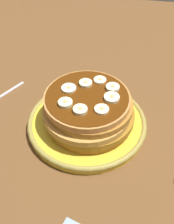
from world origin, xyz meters
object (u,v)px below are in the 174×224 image
banana_slice_2 (102,110)px  banana_slice_5 (80,110)px  banana_slice_1 (65,103)px  banana_slice_6 (112,98)px  banana_slice_4 (69,89)px  plate (87,122)px  banana_slice_7 (86,83)px  fork (1,96)px  banana_slice_0 (113,88)px  pancake_stack (89,109)px  banana_slice_3 (100,80)px

banana_slice_2 → banana_slice_5: banana_slice_5 is taller
banana_slice_1 → banana_slice_6: (8.85, 2.97, -0.02)cm
banana_slice_6 → banana_slice_4: bearing=169.7°
plate → banana_slice_1: 9.45cm
plate → banana_slice_2: 9.43cm
banana_slice_7 → banana_slice_4: bearing=-146.6°
banana_slice_6 → fork: 29.92cm
banana_slice_7 → fork: 23.80cm
banana_slice_0 → banana_slice_1: bearing=-144.6°
pancake_stack → plate: bearing=175.8°
pancake_stack → banana_slice_6: 6.13cm
banana_slice_3 → fork: 26.33cm
banana_slice_3 → banana_slice_6: banana_slice_6 is taller
banana_slice_1 → banana_slice_7: same height
banana_slice_4 → banana_slice_3: bearing=31.7°
banana_slice_2 → banana_slice_7: (-4.36, 7.35, 0.07)cm
plate → banana_slice_0: 9.98cm
banana_slice_0 → banana_slice_7: size_ratio=1.04×
banana_slice_5 → fork: (-22.23, 10.76, -8.93)cm
plate → banana_slice_7: size_ratio=9.39×
pancake_stack → fork: bearing=164.8°
banana_slice_4 → fork: (-18.71, 4.68, -8.81)cm
banana_slice_5 → banana_slice_7: (-0.31, 8.20, -0.03)cm
banana_slice_7 → fork: (-21.93, 2.56, -8.89)cm
banana_slice_2 → banana_slice_5: (-4.05, -0.85, 0.10)cm
plate → pancake_stack: bearing=-4.2°
banana_slice_3 → banana_slice_5: banana_slice_5 is taller
pancake_stack → banana_slice_0: 6.85cm
banana_slice_4 → banana_slice_6: banana_slice_6 is taller
banana_slice_3 → banana_slice_7: 3.30cm
pancake_stack → banana_slice_0: banana_slice_0 is taller
plate → banana_slice_3: size_ratio=9.63×
banana_slice_2 → fork: 29.45cm
banana_slice_0 → banana_slice_1: size_ratio=1.00×
plate → banana_slice_6: 9.50cm
banana_slice_4 → banana_slice_7: 3.85cm
pancake_stack → banana_slice_0: bearing=35.0°
banana_slice_2 → banana_slice_6: size_ratio=0.91×
banana_slice_5 → plate: bearing=82.4°
banana_slice_3 → banana_slice_6: size_ratio=0.86×
banana_slice_3 → banana_slice_5: bearing=-104.6°
banana_slice_4 → banana_slice_5: 7.03cm
pancake_stack → banana_slice_5: banana_slice_5 is taller
banana_slice_5 → banana_slice_0: bearing=54.3°
pancake_stack → banana_slice_7: bearing=108.4°
banana_slice_6 → banana_slice_1: bearing=-161.4°
pancake_stack → banana_slice_6: bearing=-0.5°
fork → banana_slice_1: bearing=-26.1°
banana_slice_3 → banana_slice_7: banana_slice_7 is taller
banana_slice_4 → banana_slice_5: bearing=-59.9°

